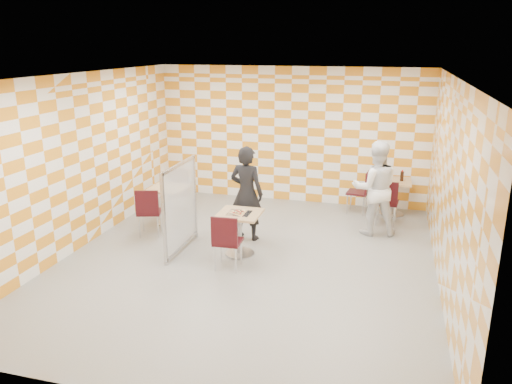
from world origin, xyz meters
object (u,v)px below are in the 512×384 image
at_px(chair_second_side, 362,189).
at_px(soda_bottle, 402,176).
at_px(empty_table, 169,199).
at_px(chair_empty_far, 178,188).
at_px(main_table, 240,226).
at_px(chair_second_front, 387,199).
at_px(chair_empty_near, 148,209).
at_px(partition, 180,207).
at_px(second_table, 393,191).
at_px(sport_bottle, 390,174).
at_px(man_white, 375,188).
at_px(man_dark, 247,193).
at_px(chair_main_front, 226,238).

xyz_separation_m(chair_second_side, soda_bottle, (0.78, 0.07, 0.31)).
distance_m(empty_table, chair_empty_far, 0.67).
relative_size(main_table, chair_second_front, 0.81).
xyz_separation_m(chair_empty_near, partition, (0.83, -0.42, 0.25)).
relative_size(chair_second_front, partition, 0.60).
height_order(second_table, partition, partition).
bearing_deg(partition, second_table, 39.34).
height_order(chair_second_side, sport_bottle, sport_bottle).
relative_size(partition, sport_bottle, 7.75).
bearing_deg(sport_bottle, chair_empty_far, -164.76).
height_order(second_table, man_white, man_white).
bearing_deg(main_table, chair_second_side, 55.79).
height_order(chair_empty_far, soda_bottle, soda_bottle).
bearing_deg(man_dark, main_table, 106.61).
bearing_deg(soda_bottle, chair_second_front, -111.11).
relative_size(chair_second_front, chair_empty_far, 1.00).
bearing_deg(sport_bottle, chair_second_front, -91.40).
distance_m(main_table, partition, 1.07).
distance_m(chair_empty_near, soda_bottle, 5.13).
relative_size(chair_main_front, partition, 0.60).
xyz_separation_m(chair_second_front, chair_second_side, (-0.51, 0.62, 0.00)).
bearing_deg(soda_bottle, second_table, 177.06).
distance_m(chair_second_side, chair_empty_far, 3.86).
distance_m(second_table, empty_table, 4.61).
height_order(chair_empty_far, man_white, man_white).
bearing_deg(second_table, chair_empty_far, -166.63).
bearing_deg(chair_empty_near, partition, -26.73).
relative_size(chair_second_side, soda_bottle, 4.02).
relative_size(chair_second_front, chair_second_side, 1.00).
distance_m(main_table, chair_empty_near, 1.89).
relative_size(chair_second_front, sport_bottle, 4.62).
relative_size(second_table, chair_main_front, 0.81).
bearing_deg(chair_main_front, partition, 150.36).
bearing_deg(main_table, soda_bottle, 46.77).
distance_m(chair_empty_far, man_dark, 2.09).
bearing_deg(chair_main_front, chair_second_side, 61.03).
distance_m(chair_second_side, partition, 4.03).
bearing_deg(chair_second_front, sport_bottle, 88.60).
relative_size(main_table, sport_bottle, 3.75).
distance_m(chair_second_front, sport_bottle, 0.87).
bearing_deg(chair_main_front, chair_empty_near, 151.65).
bearing_deg(sport_bottle, man_white, -100.58).
distance_m(man_dark, man_white, 2.40).
bearing_deg(sport_bottle, chair_empty_near, -148.63).
distance_m(chair_empty_far, sport_bottle, 4.44).
relative_size(chair_empty_near, soda_bottle, 4.02).
bearing_deg(empty_table, chair_empty_near, -93.95).
xyz_separation_m(chair_empty_near, man_white, (4.00, 1.28, 0.34)).
bearing_deg(chair_empty_near, main_table, -10.48).
xyz_separation_m(chair_second_front, sport_bottle, (0.02, 0.82, 0.29)).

